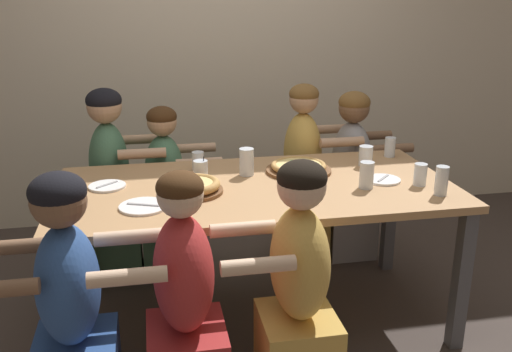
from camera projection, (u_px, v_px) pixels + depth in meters
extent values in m
plane|color=#423833|center=(256.00, 318.00, 3.21)|extent=(18.00, 18.00, 0.00)
cube|color=beige|center=(214.00, 12.00, 4.23)|extent=(10.00, 0.06, 3.20)
cube|color=tan|center=(256.00, 189.00, 2.97)|extent=(2.05, 1.00, 0.04)
cube|color=#4C4C51|center=(60.00, 321.00, 2.51)|extent=(0.07, 0.07, 0.76)
cube|color=#4C4C51|center=(461.00, 280.00, 2.86)|extent=(0.07, 0.07, 0.76)
cube|color=#4C4C51|center=(80.00, 238.00, 3.33)|extent=(0.07, 0.07, 0.76)
cube|color=#4C4C51|center=(389.00, 215.00, 3.68)|extent=(0.07, 0.07, 0.76)
cylinder|color=brown|center=(299.00, 171.00, 3.17)|extent=(0.36, 0.36, 0.02)
torus|color=tan|center=(299.00, 166.00, 3.16)|extent=(0.31, 0.31, 0.03)
cylinder|color=#E5C675|center=(299.00, 167.00, 3.16)|extent=(0.26, 0.26, 0.03)
cylinder|color=#4C7A3D|center=(304.00, 168.00, 3.08)|extent=(0.02, 0.02, 0.01)
cylinder|color=#4C7A3D|center=(292.00, 161.00, 3.20)|extent=(0.02, 0.02, 0.01)
cylinder|color=#4C7A3D|center=(289.00, 165.00, 3.12)|extent=(0.02, 0.02, 0.01)
cylinder|color=#4C7A3D|center=(294.00, 164.00, 3.15)|extent=(0.02, 0.02, 0.01)
cylinder|color=#4C7A3D|center=(288.00, 168.00, 3.08)|extent=(0.02, 0.02, 0.01)
cylinder|color=#4C7A3D|center=(289.00, 164.00, 3.15)|extent=(0.02, 0.02, 0.01)
cylinder|color=brown|center=(193.00, 191.00, 2.85)|extent=(0.30, 0.30, 0.02)
torus|color=tan|center=(193.00, 184.00, 2.84)|extent=(0.27, 0.27, 0.04)
cylinder|color=#E5C675|center=(193.00, 186.00, 2.84)|extent=(0.22, 0.22, 0.04)
cylinder|color=#4C7A3D|center=(186.00, 186.00, 2.77)|extent=(0.02, 0.02, 0.01)
cylinder|color=#4C7A3D|center=(190.00, 180.00, 2.86)|extent=(0.02, 0.02, 0.01)
cylinder|color=#4C7A3D|center=(194.00, 183.00, 2.81)|extent=(0.02, 0.02, 0.01)
cylinder|color=#4C7A3D|center=(193.00, 177.00, 2.90)|extent=(0.02, 0.02, 0.01)
cylinder|color=white|center=(383.00, 180.00, 3.02)|extent=(0.19, 0.19, 0.01)
cube|color=#B7B7BC|center=(383.00, 178.00, 3.02)|extent=(0.10, 0.10, 0.01)
cylinder|color=white|center=(144.00, 206.00, 2.66)|extent=(0.23, 0.23, 0.01)
cube|color=#B7B7BC|center=(143.00, 205.00, 2.66)|extent=(0.15, 0.07, 0.01)
cylinder|color=white|center=(107.00, 186.00, 2.93)|extent=(0.19, 0.19, 0.01)
cube|color=#B7B7BC|center=(107.00, 184.00, 2.92)|extent=(0.11, 0.10, 0.01)
cylinder|color=silver|center=(201.00, 170.00, 3.05)|extent=(0.08, 0.08, 0.10)
cylinder|color=#1EA8DB|center=(201.00, 172.00, 3.06)|extent=(0.07, 0.07, 0.07)
cylinder|color=black|center=(204.00, 167.00, 3.05)|extent=(0.01, 0.01, 0.12)
cylinder|color=silver|center=(366.00, 156.00, 3.27)|extent=(0.08, 0.08, 0.12)
cylinder|color=black|center=(365.00, 160.00, 3.27)|extent=(0.07, 0.07, 0.07)
cylinder|color=silver|center=(420.00, 175.00, 2.94)|extent=(0.07, 0.07, 0.12)
cylinder|color=black|center=(420.00, 178.00, 2.95)|extent=(0.06, 0.06, 0.08)
cylinder|color=silver|center=(367.00, 175.00, 2.90)|extent=(0.07, 0.07, 0.14)
cylinder|color=silver|center=(442.00, 181.00, 2.80)|extent=(0.06, 0.06, 0.15)
cylinder|color=black|center=(441.00, 186.00, 2.81)|extent=(0.06, 0.06, 0.09)
cylinder|color=silver|center=(390.00, 147.00, 3.44)|extent=(0.06, 0.06, 0.12)
cylinder|color=black|center=(390.00, 149.00, 3.45)|extent=(0.06, 0.06, 0.09)
cylinder|color=silver|center=(247.00, 162.00, 3.10)|extent=(0.08, 0.08, 0.15)
cylinder|color=black|center=(247.00, 165.00, 3.10)|extent=(0.07, 0.07, 0.11)
cylinder|color=silver|center=(198.00, 161.00, 3.19)|extent=(0.07, 0.07, 0.10)
cylinder|color=silver|center=(198.00, 165.00, 3.20)|extent=(0.06, 0.06, 0.06)
cube|color=#477556|center=(115.00, 239.00, 3.67)|extent=(0.32, 0.34, 0.46)
ellipsoid|color=#477556|center=(109.00, 165.00, 3.51)|extent=(0.24, 0.36, 0.54)
sphere|color=tan|center=(104.00, 106.00, 3.40)|extent=(0.21, 0.21, 0.21)
ellipsoid|color=black|center=(104.00, 100.00, 3.38)|extent=(0.21, 0.21, 0.15)
cylinder|color=tan|center=(142.00, 139.00, 3.67)|extent=(0.28, 0.06, 0.06)
cylinder|color=tan|center=(142.00, 154.00, 3.35)|extent=(0.28, 0.06, 0.06)
cube|color=#477556|center=(168.00, 235.00, 3.73)|extent=(0.32, 0.34, 0.46)
ellipsoid|color=#477556|center=(164.00, 169.00, 3.59)|extent=(0.24, 0.36, 0.44)
sphere|color=tan|center=(162.00, 122.00, 3.49)|extent=(0.18, 0.18, 0.18)
ellipsoid|color=#422814|center=(162.00, 117.00, 3.48)|extent=(0.19, 0.19, 0.13)
cylinder|color=tan|center=(194.00, 148.00, 3.76)|extent=(0.28, 0.06, 0.06)
cylinder|color=tan|center=(199.00, 163.00, 3.44)|extent=(0.28, 0.06, 0.06)
cube|color=gold|center=(301.00, 225.00, 3.89)|extent=(0.32, 0.34, 0.46)
ellipsoid|color=gold|center=(302.00, 154.00, 3.73)|extent=(0.24, 0.36, 0.55)
sphere|color=tan|center=(304.00, 99.00, 3.62)|extent=(0.19, 0.19, 0.19)
ellipsoid|color=brown|center=(304.00, 94.00, 3.61)|extent=(0.19, 0.19, 0.13)
cylinder|color=tan|center=(325.00, 129.00, 3.89)|extent=(0.28, 0.06, 0.06)
cylinder|color=tan|center=(342.00, 142.00, 3.57)|extent=(0.28, 0.06, 0.06)
cube|color=#99999E|center=(348.00, 221.00, 3.95)|extent=(0.32, 0.34, 0.46)
ellipsoid|color=#99999E|center=(351.00, 157.00, 3.81)|extent=(0.24, 0.36, 0.47)
sphere|color=brown|center=(354.00, 108.00, 3.70)|extent=(0.20, 0.20, 0.20)
ellipsoid|color=brown|center=(354.00, 102.00, 3.69)|extent=(0.21, 0.21, 0.14)
cylinder|color=brown|center=(372.00, 136.00, 3.97)|extent=(0.28, 0.06, 0.06)
cylinder|color=brown|center=(392.00, 149.00, 3.65)|extent=(0.28, 0.06, 0.06)
ellipsoid|color=#2D5193|center=(68.00, 284.00, 2.16)|extent=(0.24, 0.36, 0.49)
sphere|color=brown|center=(58.00, 201.00, 2.05)|extent=(0.20, 0.20, 0.20)
ellipsoid|color=black|center=(57.00, 191.00, 2.04)|extent=(0.21, 0.21, 0.14)
cylinder|color=brown|center=(17.00, 247.00, 2.25)|extent=(0.28, 0.06, 0.06)
ellipsoid|color=#B22D2D|center=(184.00, 273.00, 2.24)|extent=(0.24, 0.36, 0.49)
sphere|color=beige|center=(180.00, 195.00, 2.14)|extent=(0.18, 0.18, 0.18)
ellipsoid|color=#422814|center=(180.00, 187.00, 2.13)|extent=(0.18, 0.18, 0.12)
cylinder|color=beige|center=(128.00, 277.00, 2.01)|extent=(0.28, 0.06, 0.06)
cylinder|color=beige|center=(129.00, 237.00, 2.33)|extent=(0.28, 0.06, 0.06)
ellipsoid|color=gold|center=(300.00, 263.00, 2.33)|extent=(0.24, 0.36, 0.49)
sphere|color=beige|center=(302.00, 186.00, 2.22)|extent=(0.20, 0.20, 0.20)
ellipsoid|color=black|center=(302.00, 177.00, 2.21)|extent=(0.20, 0.20, 0.14)
cylinder|color=beige|center=(258.00, 266.00, 2.10)|extent=(0.28, 0.06, 0.06)
cylinder|color=beige|center=(243.00, 229.00, 2.42)|extent=(0.28, 0.06, 0.06)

